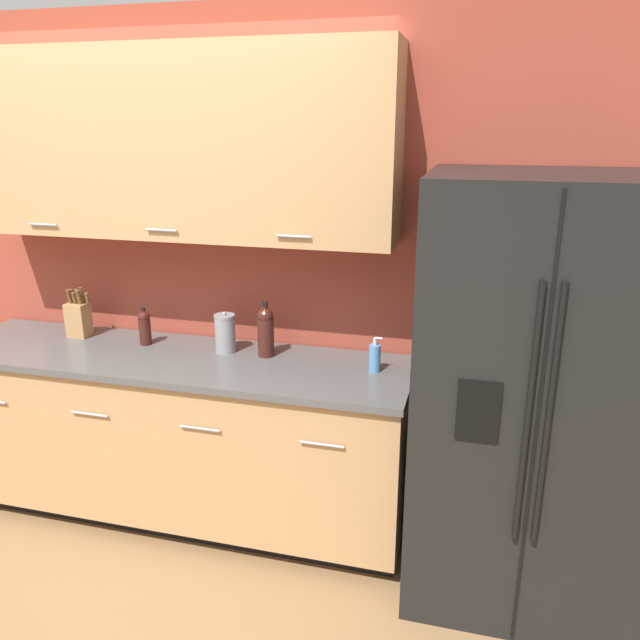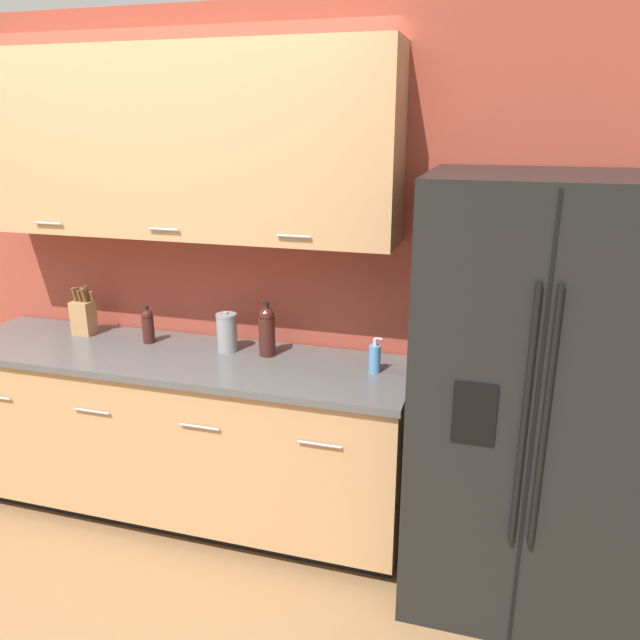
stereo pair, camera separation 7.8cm
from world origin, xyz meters
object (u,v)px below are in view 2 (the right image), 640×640
Objects in this scene: refrigerator at (529,399)px; soap_dispenser at (375,358)px; knife_block at (83,316)px; oil_bottle at (148,325)px; wine_bottle at (267,330)px; steel_canister at (227,332)px.

refrigerator is 10.80× the size of soap_dispenser.
knife_block is 0.42m from oil_bottle.
knife_block is 0.99× the size of wine_bottle.
refrigerator is 8.72× the size of steel_canister.
refrigerator is at bearing -5.37° from knife_block.
oil_bottle is (-0.68, -0.00, -0.04)m from wine_bottle.
refrigerator is 1.95m from oil_bottle.
refrigerator is at bearing -8.97° from wine_bottle.
steel_canister reaches higher than soap_dispenser.
soap_dispenser is 0.81× the size of steel_canister.
soap_dispenser is 0.86× the size of oil_bottle.
wine_bottle is at bearing -1.18° from knife_block.
oil_bottle is at bearing -3.34° from knife_block.
steel_canister is (-0.22, 0.00, -0.03)m from wine_bottle.
knife_block is at bearing 176.66° from oil_bottle.
knife_block reaches higher than steel_canister.
oil_bottle is at bearing 177.00° from soap_dispenser.
knife_block reaches higher than oil_bottle.
oil_bottle is 0.46m from steel_canister.
wine_bottle reaches higher than knife_block.
wine_bottle is at bearing 171.03° from refrigerator.
steel_canister is (-0.79, 0.07, 0.03)m from soap_dispenser.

